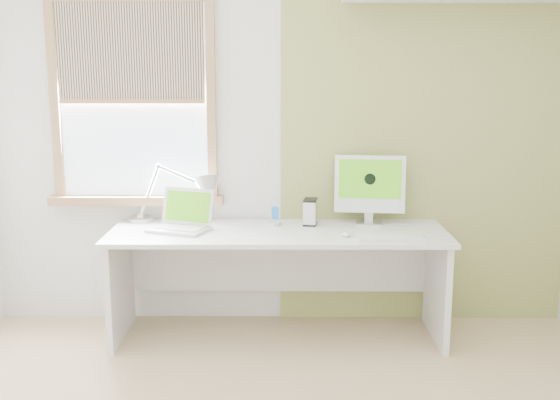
{
  "coord_description": "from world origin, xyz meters",
  "views": [
    {
      "loc": [
        0.02,
        -2.86,
        1.78
      ],
      "look_at": [
        0.0,
        1.05,
        1.0
      ],
      "focal_mm": 43.0,
      "sensor_mm": 36.0,
      "label": 1
    }
  ],
  "objects_px": {
    "desk_lamp": "(195,193)",
    "imac": "(370,185)",
    "external_drive": "(310,212)",
    "desk": "(278,257)",
    "laptop": "(183,220)"
  },
  "relations": [
    {
      "from": "desk_lamp",
      "to": "imac",
      "type": "xyz_separation_m",
      "value": [
        1.18,
        0.02,
        0.05
      ]
    },
    {
      "from": "desk_lamp",
      "to": "imac",
      "type": "relative_size",
      "value": 1.46
    },
    {
      "from": "desk_lamp",
      "to": "imac",
      "type": "bearing_deg",
      "value": 1.04
    },
    {
      "from": "external_drive",
      "to": "imac",
      "type": "distance_m",
      "value": 0.44
    },
    {
      "from": "desk",
      "to": "imac",
      "type": "height_order",
      "value": "imac"
    },
    {
      "from": "laptop",
      "to": "external_drive",
      "type": "distance_m",
      "value": 0.85
    },
    {
      "from": "laptop",
      "to": "imac",
      "type": "xyz_separation_m",
      "value": [
        1.24,
        0.18,
        0.2
      ]
    },
    {
      "from": "laptop",
      "to": "external_drive",
      "type": "height_order",
      "value": "laptop"
    },
    {
      "from": "desk",
      "to": "external_drive",
      "type": "xyz_separation_m",
      "value": [
        0.21,
        0.12,
        0.28
      ]
    },
    {
      "from": "desk",
      "to": "desk_lamp",
      "type": "distance_m",
      "value": 0.71
    },
    {
      "from": "external_drive",
      "to": "imac",
      "type": "relative_size",
      "value": 0.37
    },
    {
      "from": "desk_lamp",
      "to": "external_drive",
      "type": "height_order",
      "value": "desk_lamp"
    },
    {
      "from": "desk_lamp",
      "to": "imac",
      "type": "height_order",
      "value": "imac"
    },
    {
      "from": "desk_lamp",
      "to": "external_drive",
      "type": "xyz_separation_m",
      "value": [
        0.78,
        -0.02,
        -0.12
      ]
    },
    {
      "from": "external_drive",
      "to": "imac",
      "type": "bearing_deg",
      "value": 6.41
    }
  ]
}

